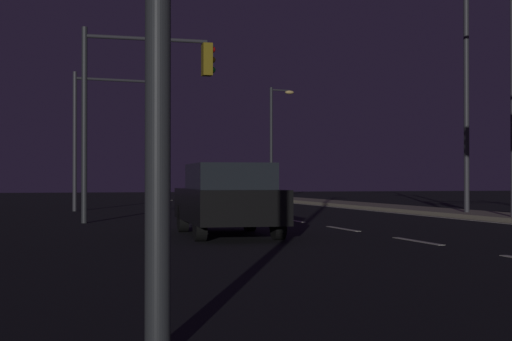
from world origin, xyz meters
name	(u,v)px	position (x,y,z in m)	size (l,w,h in m)	color
ground_plane	(336,228)	(0.00, 17.50, 0.00)	(112.00, 112.00, 0.00)	black
lane_markings_center	(293,221)	(0.00, 21.00, 0.01)	(0.14, 50.00, 0.01)	silver
lane_edge_line	(428,216)	(5.20, 22.50, 0.01)	(0.14, 53.00, 0.01)	silver
car	(228,198)	(-3.29, 15.44, 0.82)	(2.04, 4.49, 1.57)	black
traffic_light_near_left	(142,87)	(-4.45, 21.33, 3.88)	(3.86, 0.34, 5.53)	#2D3033
traffic_light_overhead_east	(110,115)	(-4.67, 29.93, 3.76)	(3.26, 0.63, 5.39)	#38383D
street_lamp_corner	(458,60)	(6.03, 21.94, 5.16)	(2.42, 0.83, 8.42)	#38383D
street_lamp_median	(505,77)	(5.68, 18.68, 4.17)	(2.01, 0.79, 6.62)	#4C4C51
street_lamp_mid_block	(275,131)	(6.49, 44.76, 4.19)	(1.61, 0.48, 6.73)	#2D3033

